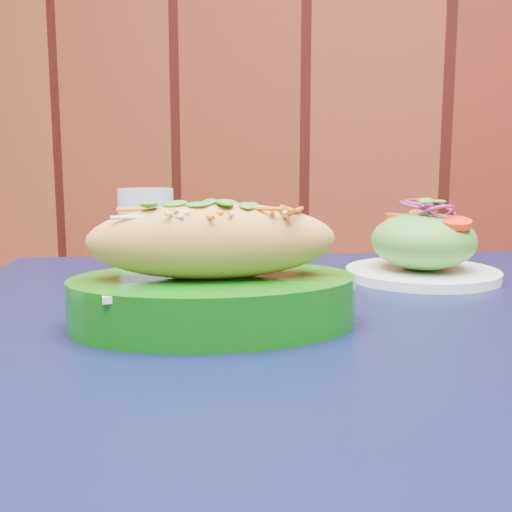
# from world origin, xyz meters

# --- Properties ---
(cafe_table) EXTENTS (1.00, 1.00, 0.75)m
(cafe_table) POSITION_xyz_m (-0.20, 1.71, 0.66)
(cafe_table) COLOR black
(cafe_table) RESTS_ON ground
(banh_mi_basket) EXTENTS (0.31, 0.26, 0.12)m
(banh_mi_basket) POSITION_xyz_m (-0.30, 1.65, 0.80)
(banh_mi_basket) COLOR #0C600A
(banh_mi_basket) RESTS_ON cafe_table
(salad_plate) EXTENTS (0.20, 0.20, 0.11)m
(salad_plate) POSITION_xyz_m (-0.09, 1.93, 0.79)
(salad_plate) COLOR white
(salad_plate) RESTS_ON cafe_table
(water_glass) EXTENTS (0.07, 0.07, 0.12)m
(water_glass) POSITION_xyz_m (-0.45, 1.86, 0.81)
(water_glass) COLOR silver
(water_glass) RESTS_ON cafe_table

